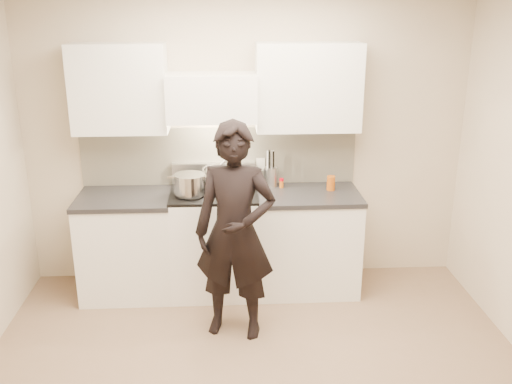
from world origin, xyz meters
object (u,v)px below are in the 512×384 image
(stove, at_px, (215,241))
(person, at_px, (235,232))
(utensil_crock, at_px, (270,175))
(counter_right, at_px, (306,240))
(wok, at_px, (225,174))

(stove, bearing_deg, person, -76.85)
(utensil_crock, bearing_deg, counter_right, -32.30)
(counter_right, height_order, utensil_crock, utensil_crock)
(stove, height_order, counter_right, stove)
(stove, relative_size, utensil_crock, 2.88)
(person, bearing_deg, utensil_crock, 82.92)
(utensil_crock, distance_m, person, 1.00)
(stove, distance_m, wok, 0.61)
(wok, bearing_deg, utensil_crock, 13.04)
(wok, height_order, utensil_crock, wok)
(stove, relative_size, counter_right, 1.04)
(counter_right, bearing_deg, stove, -180.00)
(counter_right, distance_m, wok, 0.95)
(stove, height_order, utensil_crock, utensil_crock)
(person, bearing_deg, counter_right, 60.96)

